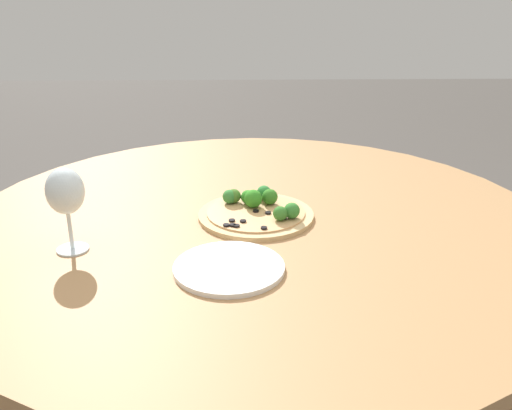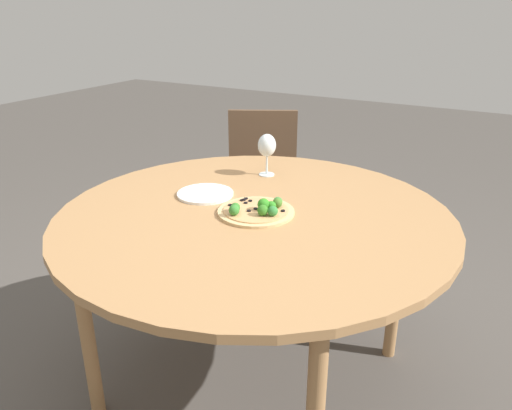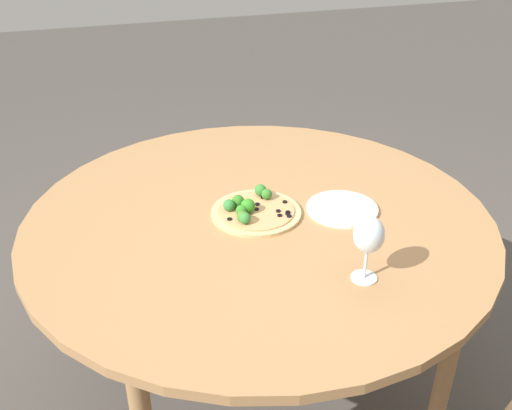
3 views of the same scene
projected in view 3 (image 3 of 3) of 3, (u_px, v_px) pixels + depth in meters
The scene contains 5 objects.
ground_plane at pixel (258, 388), 2.03m from camera, with size 12.00×12.00×0.00m, color #4C4742.
dining_table at pixel (258, 230), 1.70m from camera, with size 1.36×1.36×0.73m.
pizza at pixel (253, 210), 1.66m from camera, with size 0.26×0.26×0.06m.
wine_glass at pixel (369, 236), 1.34m from camera, with size 0.07×0.07×0.17m.
plate_near at pixel (342, 209), 1.68m from camera, with size 0.21×0.21×0.01m.
Camera 3 is at (0.44, 1.36, 1.58)m, focal length 40.00 mm.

